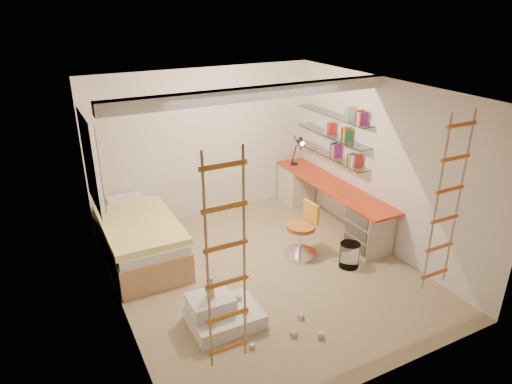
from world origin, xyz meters
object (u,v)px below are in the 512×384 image
bed (140,239)px  swivel_chair (302,237)px  desk (330,202)px  play_platform (221,313)px

bed → swivel_chair: swivel_chair is taller
swivel_chair → desk: bearing=34.3°
desk → bed: size_ratio=1.40×
swivel_chair → play_platform: (-1.72, -0.90, -0.17)m
desk → play_platform: 3.15m
swivel_chair → play_platform: size_ratio=1.00×
bed → swivel_chair: size_ratio=2.36×
desk → play_platform: (-2.72, -1.58, -0.26)m
bed → play_platform: size_ratio=2.35×
desk → play_platform: bearing=-149.9°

